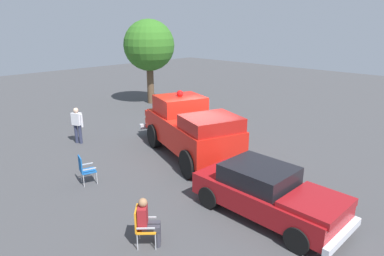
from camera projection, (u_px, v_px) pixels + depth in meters
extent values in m
plane|color=#424244|center=(197.00, 159.00, 13.78)|extent=(60.00, 60.00, 0.00)
cylinder|color=black|center=(154.00, 136.00, 14.99)|extent=(0.64, 1.09, 1.04)
cylinder|color=black|center=(194.00, 130.00, 15.84)|extent=(0.64, 1.09, 1.04)
cylinder|color=black|center=(189.00, 164.00, 12.00)|extent=(0.64, 1.09, 1.04)
cylinder|color=black|center=(236.00, 155.00, 12.85)|extent=(0.64, 1.09, 1.04)
cube|color=red|center=(192.00, 132.00, 13.76)|extent=(3.59, 5.32, 1.10)
cube|color=red|center=(166.00, 118.00, 16.23)|extent=(1.96, 1.43, 0.84)
cube|color=red|center=(180.00, 105.00, 14.47)|extent=(2.35, 2.23, 0.76)
cube|color=#B21914|center=(211.00, 124.00, 12.21)|extent=(2.41, 2.25, 0.60)
cube|color=silver|center=(162.00, 116.00, 16.62)|extent=(1.40, 0.59, 0.64)
cube|color=silver|center=(162.00, 124.00, 16.83)|extent=(2.18, 0.92, 0.24)
sphere|color=white|center=(147.00, 117.00, 16.26)|extent=(0.33, 0.33, 0.26)
sphere|color=white|center=(177.00, 113.00, 16.93)|extent=(0.33, 0.33, 0.26)
sphere|color=red|center=(180.00, 93.00, 14.32)|extent=(0.36, 0.36, 0.28)
cylinder|color=black|center=(328.00, 213.00, 9.22)|extent=(0.27, 0.69, 0.68)
cylinder|color=black|center=(298.00, 239.00, 8.12)|extent=(0.27, 0.69, 0.68)
cylinder|color=black|center=(243.00, 180.00, 11.19)|extent=(0.27, 0.69, 0.68)
cylinder|color=black|center=(209.00, 197.00, 10.09)|extent=(0.27, 0.69, 0.68)
cube|color=maroon|center=(267.00, 196.00, 9.57)|extent=(1.88, 4.24, 0.64)
cube|color=maroon|center=(317.00, 204.00, 8.48)|extent=(1.67, 1.43, 0.20)
cube|color=black|center=(259.00, 175.00, 9.61)|extent=(1.60, 1.93, 0.56)
cube|color=silver|center=(343.00, 236.00, 8.15)|extent=(1.90, 0.20, 0.20)
cylinder|color=#B7BABF|center=(157.00, 231.00, 8.63)|extent=(0.04, 0.04, 0.44)
cylinder|color=#B7BABF|center=(155.00, 242.00, 8.21)|extent=(0.04, 0.04, 0.44)
cylinder|color=#B7BABF|center=(140.00, 232.00, 8.62)|extent=(0.04, 0.04, 0.44)
cylinder|color=#B7BABF|center=(137.00, 242.00, 8.20)|extent=(0.04, 0.04, 0.44)
cube|color=orange|center=(147.00, 228.00, 8.35)|extent=(0.68, 0.68, 0.04)
cube|color=orange|center=(137.00, 219.00, 8.26)|extent=(0.36, 0.37, 0.56)
cube|color=#B7BABF|center=(148.00, 217.00, 8.53)|extent=(0.34, 0.33, 0.03)
cube|color=#B7BABF|center=(146.00, 228.00, 8.07)|extent=(0.34, 0.33, 0.03)
cylinder|color=#B7BABF|center=(94.00, 173.00, 11.95)|extent=(0.03, 0.03, 0.44)
cylinder|color=#B7BABF|center=(97.00, 178.00, 11.58)|extent=(0.03, 0.03, 0.44)
cylinder|color=#B7BABF|center=(81.00, 176.00, 11.75)|extent=(0.03, 0.03, 0.44)
cylinder|color=#B7BABF|center=(84.00, 181.00, 11.38)|extent=(0.03, 0.03, 0.44)
cube|color=#1959A5|center=(88.00, 171.00, 11.59)|extent=(0.60, 0.60, 0.04)
cube|color=#1959A5|center=(80.00, 165.00, 11.40)|extent=(0.18, 0.47, 0.56)
cube|color=#B7BABF|center=(86.00, 164.00, 11.74)|extent=(0.43, 0.16, 0.03)
cube|color=#B7BABF|center=(89.00, 169.00, 11.34)|extent=(0.43, 0.16, 0.03)
cylinder|color=#383842|center=(158.00, 234.00, 8.52)|extent=(0.18, 0.18, 0.45)
cylinder|color=#383842|center=(158.00, 239.00, 8.33)|extent=(0.18, 0.18, 0.45)
cube|color=#383842|center=(152.00, 224.00, 8.43)|extent=(0.42, 0.41, 0.13)
cube|color=#383842|center=(151.00, 229.00, 8.24)|extent=(0.42, 0.41, 0.13)
cube|color=maroon|center=(143.00, 216.00, 8.24)|extent=(0.44, 0.44, 0.54)
sphere|color=#9E704C|center=(143.00, 203.00, 8.13)|extent=(0.31, 0.31, 0.22)
cylinder|color=#2D334C|center=(76.00, 134.00, 15.53)|extent=(0.20, 0.20, 0.88)
cylinder|color=#2D334C|center=(80.00, 134.00, 15.45)|extent=(0.20, 0.20, 0.88)
cube|color=silver|center=(77.00, 119.00, 15.28)|extent=(0.41, 0.49, 0.56)
cylinder|color=silver|center=(72.00, 120.00, 15.39)|extent=(0.13, 0.13, 0.60)
cylinder|color=silver|center=(82.00, 121.00, 15.20)|extent=(0.13, 0.13, 0.60)
sphere|color=beige|center=(76.00, 110.00, 15.16)|extent=(0.30, 0.30, 0.23)
cylinder|color=brown|center=(150.00, 83.00, 23.04)|extent=(0.46, 0.46, 2.73)
sphere|color=#326F21|center=(149.00, 45.00, 22.29)|extent=(3.36, 3.36, 3.36)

